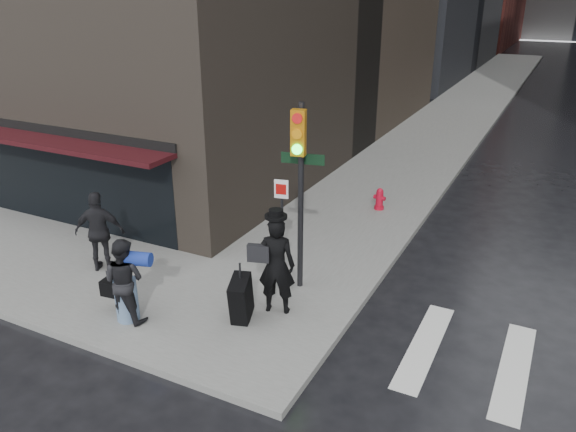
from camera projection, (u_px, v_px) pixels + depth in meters
name	position (u px, v px, depth m)	size (l,w,h in m)	color
ground	(239.00, 325.00, 11.26)	(140.00, 140.00, 0.00)	black
sidewalk_left	(475.00, 98.00, 33.52)	(4.00, 50.00, 0.15)	slate
storefront	(51.00, 166.00, 15.05)	(8.40, 1.11, 2.83)	black
man_overcoat	(269.00, 271.00, 11.07)	(1.16, 1.42, 2.26)	black
man_jeans	(124.00, 280.00, 10.89)	(1.26, 0.75, 1.74)	black
man_greycoat	(100.00, 232.00, 12.81)	(1.21, 0.94, 1.91)	black
traffic_light	(298.00, 174.00, 11.39)	(1.00, 0.55, 4.07)	black
fire_hydrant	(379.00, 200.00, 16.61)	(0.38, 0.29, 0.65)	#B90B23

